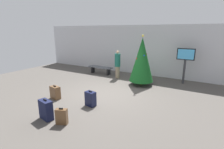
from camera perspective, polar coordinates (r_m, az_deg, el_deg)
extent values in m
plane|color=#514C47|center=(7.93, -2.38, -6.54)|extent=(16.00, 16.00, 0.00)
cube|color=silver|center=(11.43, 9.77, 8.03)|extent=(16.00, 0.20, 3.18)
cylinder|color=#4C3319|center=(9.30, 9.60, -2.75)|extent=(0.12, 0.12, 0.23)
cone|color=#14511E|center=(9.01, 9.94, 4.93)|extent=(1.26, 1.26, 2.29)
sphere|color=#F2D84C|center=(8.89, 10.29, 12.61)|extent=(0.12, 0.12, 0.12)
sphere|color=red|center=(9.36, 12.09, 1.77)|extent=(0.08, 0.08, 0.08)
sphere|color=red|center=(9.01, 11.43, 6.70)|extent=(0.08, 0.08, 0.08)
sphere|color=red|center=(8.88, 8.32, 5.24)|extent=(0.08, 0.08, 0.08)
sphere|color=blue|center=(8.77, 10.69, 6.25)|extent=(0.08, 0.08, 0.08)
cylinder|color=#333338|center=(10.11, 22.90, 0.84)|extent=(0.12, 0.12, 1.31)
cube|color=black|center=(9.94, 23.45, 6.25)|extent=(0.90, 0.09, 0.62)
cube|color=#4CB2F2|center=(9.90, 23.42, 6.22)|extent=(0.81, 0.02, 0.53)
cube|color=#4C5159|center=(11.48, -3.89, 2.46)|extent=(1.71, 0.44, 0.06)
cube|color=black|center=(11.90, -6.41, 1.65)|extent=(0.08, 0.35, 0.42)
cube|color=black|center=(11.20, -1.16, 0.92)|extent=(0.08, 0.35, 0.42)
cylinder|color=gray|center=(10.45, 1.84, 0.78)|extent=(0.26, 0.26, 0.72)
cylinder|color=#19594C|center=(10.30, 1.87, 4.83)|extent=(0.35, 0.35, 0.77)
sphere|color=tan|center=(10.23, 1.89, 7.45)|extent=(0.18, 0.18, 0.18)
cube|color=brown|center=(7.73, -18.44, -5.73)|extent=(0.50, 0.34, 0.54)
cube|color=black|center=(7.64, -18.62, -3.68)|extent=(0.17, 0.06, 0.04)
cube|color=brown|center=(5.69, -16.48, -13.33)|extent=(0.39, 0.29, 0.50)
cube|color=black|center=(5.57, -16.69, -10.85)|extent=(0.13, 0.08, 0.04)
cube|color=#141938|center=(6.11, -21.19, -10.92)|extent=(0.55, 0.35, 0.65)
cube|color=black|center=(5.98, -21.50, -7.91)|extent=(0.18, 0.06, 0.04)
cube|color=#141938|center=(6.72, -7.19, -8.04)|extent=(0.44, 0.32, 0.57)
cube|color=black|center=(6.61, -7.27, -5.60)|extent=(0.14, 0.05, 0.04)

